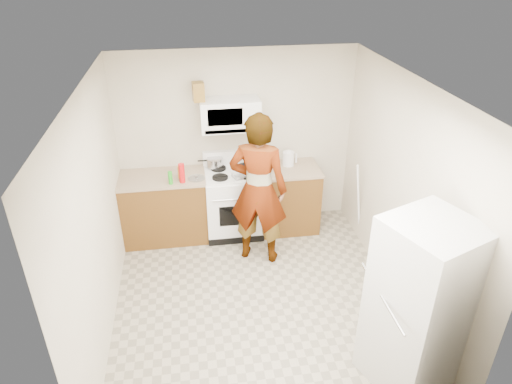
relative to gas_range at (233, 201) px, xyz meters
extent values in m
plane|color=gray|center=(0.10, -1.48, -0.49)|extent=(3.60, 3.60, 0.00)
cube|color=beige|center=(0.10, 0.31, 0.76)|extent=(3.20, 0.02, 2.50)
cube|color=beige|center=(1.69, -1.48, 0.76)|extent=(0.02, 3.60, 2.50)
cube|color=brown|center=(-0.94, 0.01, -0.04)|extent=(1.12, 0.62, 0.90)
cube|color=tan|center=(-0.94, 0.01, 0.43)|extent=(1.14, 0.64, 0.03)
cube|color=brown|center=(0.78, 0.01, -0.04)|extent=(0.80, 0.62, 0.90)
cube|color=tan|center=(0.78, 0.01, 0.43)|extent=(0.82, 0.64, 0.03)
cube|color=white|center=(0.00, -0.01, -0.04)|extent=(0.76, 0.65, 0.90)
cube|color=white|center=(0.00, -0.01, 0.43)|extent=(0.76, 0.62, 0.03)
cube|color=white|center=(0.00, 0.28, 0.54)|extent=(0.76, 0.08, 0.20)
cube|color=white|center=(0.00, 0.13, 1.21)|extent=(0.76, 0.38, 0.40)
imported|color=tan|center=(0.25, -0.64, 0.50)|extent=(0.84, 0.70, 1.98)
cube|color=silver|center=(1.34, -2.72, 0.36)|extent=(0.91, 0.91, 1.70)
cylinder|color=silver|center=(0.79, 0.11, 0.55)|extent=(0.20, 0.20, 0.19)
cube|color=brown|center=(-0.39, 0.10, 1.53)|extent=(0.15, 0.15, 0.24)
cylinder|color=#AFAEB3|center=(-0.22, 0.18, 0.53)|extent=(0.27, 0.27, 0.11)
cube|color=silver|center=(0.11, -0.15, 0.47)|extent=(0.29, 0.23, 0.05)
cylinder|color=red|center=(-0.67, -0.19, 0.58)|extent=(0.08, 0.08, 0.26)
cylinder|color=orange|center=(-0.69, -0.07, 0.53)|extent=(0.07, 0.07, 0.17)
cylinder|color=#209C1C|center=(-0.81, -0.22, 0.54)|extent=(0.07, 0.07, 0.17)
cylinder|color=white|center=(-0.49, -0.12, 0.46)|extent=(0.30, 0.30, 0.01)
cylinder|color=white|center=(1.65, -0.44, 0.10)|extent=(0.23, 0.15, 1.15)
camera|label=1|loc=(-0.53, -5.47, 3.15)|focal=32.00mm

